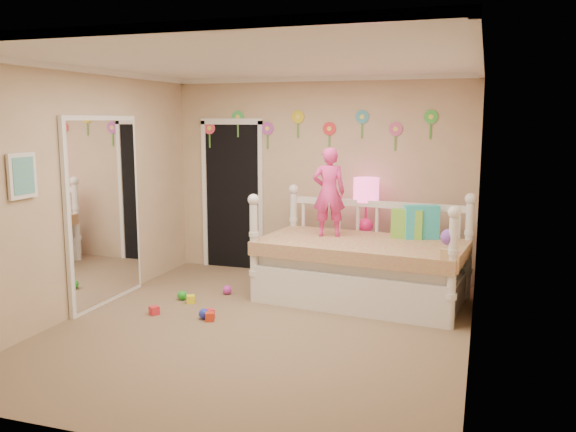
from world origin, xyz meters
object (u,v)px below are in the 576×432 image
(daybed, at_px, (362,247))
(child, at_px, (329,192))
(table_lamp, at_px, (366,197))
(nightstand, at_px, (365,258))

(daybed, relative_size, child, 2.23)
(table_lamp, bearing_deg, daybed, -82.10)
(child, height_order, nightstand, child)
(daybed, bearing_deg, nightstand, 104.29)
(daybed, height_order, nightstand, daybed)
(daybed, distance_m, nightstand, 0.79)
(child, xyz_separation_m, nightstand, (0.33, 0.59, -0.90))
(daybed, bearing_deg, table_lamp, 104.29)
(child, height_order, table_lamp, child)
(daybed, distance_m, child, 0.74)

